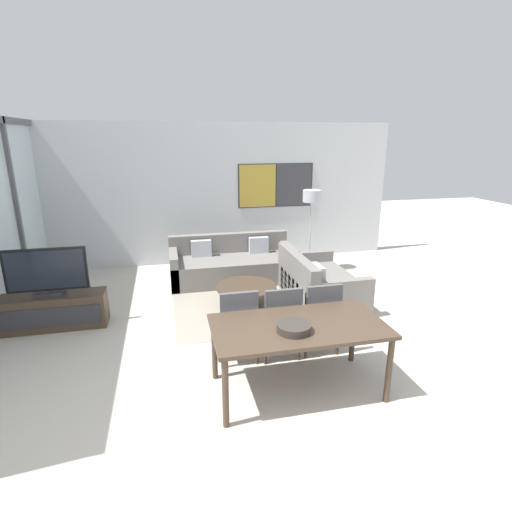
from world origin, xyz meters
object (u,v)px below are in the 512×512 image
sofa_main (232,265)px  coffee_table (246,291)px  television (47,273)px  dining_chair_right (319,314)px  sofa_side (316,285)px  fruit_bowl (294,327)px  dining_chair_left (238,322)px  floor_lamp (311,203)px  dining_chair_centre (280,318)px  dining_table (299,331)px  tv_console (53,311)px

sofa_main → coffee_table: sofa_main is taller
television → dining_chair_right: bearing=-23.2°
sofa_main → sofa_side: 1.75m
fruit_bowl → coffee_table: bearing=89.9°
sofa_main → coffee_table: bearing=-90.0°
television → coffee_table: size_ratio=1.12×
dining_chair_left → floor_lamp: bearing=56.1°
dining_chair_centre → dining_chair_right: (0.49, 0.01, 0.00)m
coffee_table → dining_chair_centre: bearing=-86.6°
coffee_table → dining_table: dining_table is taller
television → coffee_table: (2.71, 0.08, -0.53)m
dining_chair_centre → coffee_table: bearing=93.4°
sofa_side → dining_chair_left: size_ratio=1.77×
dining_chair_centre → television: bearing=153.0°
sofa_main → dining_chair_left: size_ratio=2.47×
floor_lamp → fruit_bowl: bearing=-112.6°
television → dining_chair_centre: television is taller
dining_table → dining_chair_right: 0.85m
coffee_table → sofa_main: bearing=90.0°
dining_chair_left → dining_table: bearing=-54.0°
sofa_side → dining_table: bearing=154.2°
fruit_bowl → dining_chair_centre: bearing=83.2°
television → sofa_side: size_ratio=0.64×
sofa_side → dining_chair_right: size_ratio=1.77×
dining_chair_centre → fruit_bowl: (-0.09, -0.78, 0.28)m
dining_chair_right → dining_table: bearing=-126.4°
sofa_main → floor_lamp: floor_lamp is taller
dining_chair_left → fruit_bowl: (0.40, -0.81, 0.28)m
sofa_main → dining_chair_left: (-0.41, -2.81, 0.23)m
dining_chair_right → floor_lamp: size_ratio=0.57×
sofa_side → dining_chair_right: dining_chair_right is taller
sofa_side → fruit_bowl: bearing=153.6°
floor_lamp → dining_table: bearing=-112.0°
fruit_bowl → floor_lamp: size_ratio=0.21×
dining_table → dining_chair_left: 0.86m
tv_console → fruit_bowl: bearing=-39.2°
dining_chair_left → dining_chair_centre: size_ratio=1.00×
tv_console → sofa_main: bearing=27.5°
television → dining_chair_left: size_ratio=1.14×
tv_console → sofa_side: bearing=1.1°
tv_console → dining_table: size_ratio=0.81×
dining_chair_centre → fruit_bowl: size_ratio=2.74×
sofa_side → dining_chair_centre: size_ratio=1.77×
dining_table → dining_chair_right: (0.49, 0.67, -0.17)m
dining_chair_left → dining_chair_centre: 0.49m
dining_chair_centre → dining_chair_right: same height
coffee_table → floor_lamp: bearing=42.4°
sofa_side → dining_chair_left: dining_chair_left is taller
dining_chair_centre → floor_lamp: size_ratio=0.57×
tv_console → coffee_table: 2.71m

